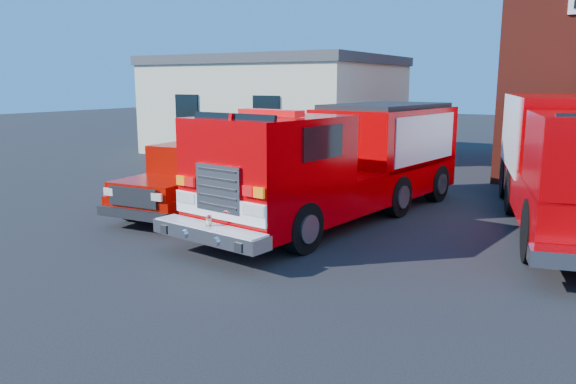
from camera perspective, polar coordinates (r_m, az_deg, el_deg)
The scene contains 4 objects.
ground at distance 11.19m, azimuth 3.15°, elevation -5.53°, with size 100.00×100.00×0.00m, color black.
side_building at distance 26.50m, azimuth -1.14°, elevation 8.92°, with size 10.20×8.20×4.35m.
fire_engine at distance 13.34m, azimuth 5.55°, elevation 3.22°, with size 3.55×8.92×2.67m.
pickup_truck at distance 14.37m, azimuth -8.81°, elevation 1.37°, with size 2.22×5.31×1.70m.
Camera 1 is at (4.92, -9.52, 3.19)m, focal length 35.00 mm.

